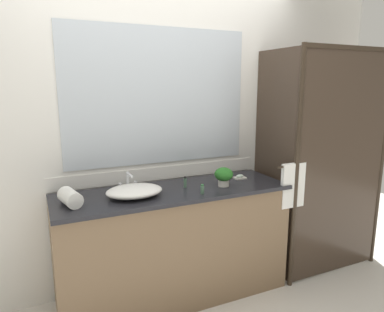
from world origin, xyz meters
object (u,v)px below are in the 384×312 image
object	(u,v)px
soap_dish	(240,177)
amenity_bottle_body_wash	(185,182)
sink_basin	(134,191)
rolled_towel_near_edge	(70,198)
potted_plant	(224,175)
amenity_bottle_shampoo	(202,189)
faucet	(128,184)

from	to	relation	value
soap_dish	amenity_bottle_body_wash	size ratio (longest dim) A/B	1.15
sink_basin	rolled_towel_near_edge	size ratio (longest dim) A/B	1.98
potted_plant	soap_dish	world-z (taller)	potted_plant
soap_dish	amenity_bottle_shampoo	xyz separation A→B (m)	(-0.48, -0.25, 0.02)
faucet	rolled_towel_near_edge	world-z (taller)	faucet
faucet	sink_basin	bearing A→B (deg)	-90.00
potted_plant	rolled_towel_near_edge	size ratio (longest dim) A/B	0.73
amenity_bottle_body_wash	amenity_bottle_shampoo	world-z (taller)	amenity_bottle_body_wash
sink_basin	potted_plant	distance (m)	0.72
amenity_bottle_body_wash	rolled_towel_near_edge	xyz separation A→B (m)	(-0.86, -0.07, 0.01)
soap_dish	rolled_towel_near_edge	bearing A→B (deg)	-175.58
faucet	amenity_bottle_shampoo	size ratio (longest dim) A/B	2.37
soap_dish	amenity_bottle_body_wash	world-z (taller)	amenity_bottle_body_wash
faucet	soap_dish	world-z (taller)	faucet
amenity_bottle_body_wash	soap_dish	bearing A→B (deg)	4.45
potted_plant	rolled_towel_near_edge	xyz separation A→B (m)	(-1.15, 0.03, -0.03)
sink_basin	amenity_bottle_body_wash	distance (m)	0.43
sink_basin	faucet	world-z (taller)	faucet
amenity_bottle_shampoo	soap_dish	bearing A→B (deg)	27.11
sink_basin	soap_dish	bearing A→B (deg)	5.83
potted_plant	rolled_towel_near_edge	world-z (taller)	potted_plant
potted_plant	amenity_bottle_body_wash	xyz separation A→B (m)	(-0.29, 0.10, -0.05)
faucet	rolled_towel_near_edge	size ratio (longest dim) A/B	0.83
potted_plant	amenity_bottle_shampoo	xyz separation A→B (m)	(-0.24, -0.11, -0.05)
potted_plant	amenity_bottle_shampoo	world-z (taller)	potted_plant
faucet	amenity_bottle_body_wash	xyz separation A→B (m)	(0.42, -0.12, -0.01)
amenity_bottle_body_wash	amenity_bottle_shampoo	bearing A→B (deg)	-76.69
faucet	potted_plant	world-z (taller)	potted_plant
sink_basin	amenity_bottle_body_wash	world-z (taller)	amenity_bottle_body_wash
sink_basin	soap_dish	distance (m)	0.96
amenity_bottle_body_wash	potted_plant	bearing A→B (deg)	-18.14
rolled_towel_near_edge	faucet	bearing A→B (deg)	22.59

